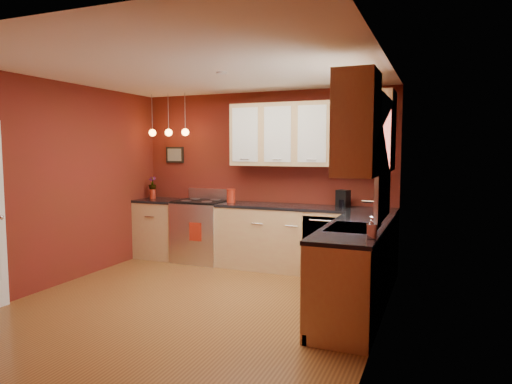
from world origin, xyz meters
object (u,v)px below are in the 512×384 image
at_px(soap_pump, 371,228).
at_px(sink, 354,230).
at_px(red_canister, 231,196).
at_px(gas_range, 201,230).
at_px(coffee_maker, 343,199).

bearing_deg(soap_pump, sink, 114.26).
height_order(red_canister, soap_pump, red_canister).
relative_size(gas_range, red_canister, 5.35).
relative_size(coffee_maker, soap_pump, 1.19).
relative_size(gas_range, soap_pump, 5.57).
relative_size(gas_range, coffee_maker, 4.66).
distance_m(gas_range, sink, 3.05).
bearing_deg(sink, gas_range, 150.22).
distance_m(gas_range, soap_pump, 3.57).
distance_m(sink, coffee_maker, 1.66).
relative_size(red_canister, soap_pump, 1.04).
xyz_separation_m(gas_range, soap_pump, (2.87, -2.05, 0.56)).
bearing_deg(gas_range, coffee_maker, 2.49).
bearing_deg(coffee_maker, sink, -54.06).
relative_size(sink, soap_pump, 3.51).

